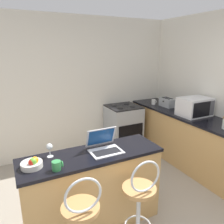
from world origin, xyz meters
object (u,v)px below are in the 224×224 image
at_px(toaster, 167,102).
at_px(wine_glass_short, 49,147).
at_px(stove_range, 123,127).
at_px(mug_green, 57,166).
at_px(fruit_bowl, 32,164).
at_px(mug_blue, 185,105).
at_px(mug_white, 154,102).
at_px(microwave, 195,107).
at_px(bar_stool_far, 139,206).
at_px(laptop, 104,145).

distance_m(toaster, wine_glass_short, 2.73).
bearing_deg(stove_range, mug_green, -134.00).
height_order(mug_green, fruit_bowl, fruit_bowl).
bearing_deg(mug_blue, mug_white, 127.73).
xyz_separation_m(microwave, stove_range, (-0.76, 1.10, -0.61)).
height_order(wine_glass_short, mug_green, wine_glass_short).
relative_size(wine_glass_short, mug_white, 1.47).
height_order(bar_stool_far, fruit_bowl, bar_stool_far).
bearing_deg(microwave, laptop, -164.91).
bearing_deg(mug_green, microwave, 15.82).
bearing_deg(mug_blue, bar_stool_far, -143.61).
bearing_deg(mug_green, wine_glass_short, 90.98).
xyz_separation_m(microwave, toaster, (-0.01, 0.68, -0.07)).
distance_m(microwave, mug_blue, 0.52).
height_order(bar_stool_far, mug_blue, bar_stool_far).
xyz_separation_m(fruit_bowl, mug_white, (2.57, 1.51, 0.01)).
relative_size(laptop, wine_glass_short, 2.34).
xyz_separation_m(laptop, fruit_bowl, (-0.77, -0.04, -0.02)).
height_order(laptop, mug_blue, laptop).
relative_size(bar_stool_far, mug_blue, 9.68).
bearing_deg(wine_glass_short, fruit_bowl, -143.04).
bearing_deg(stove_range, microwave, -55.17).
xyz_separation_m(toaster, mug_white, (-0.13, 0.26, -0.03)).
bearing_deg(microwave, fruit_bowl, -168.22).
relative_size(stove_range, wine_glass_short, 6.13).
xyz_separation_m(mug_blue, wine_glass_short, (-2.75, -0.87, 0.06)).
xyz_separation_m(toaster, stove_range, (-0.75, 0.41, -0.54)).
bearing_deg(toaster, stove_range, 151.12).
bearing_deg(wine_glass_short, microwave, 9.43).
bearing_deg(fruit_bowl, mug_white, 30.43).
xyz_separation_m(bar_stool_far, mug_blue, (2.03, 1.50, 0.47)).
bearing_deg(laptop, mug_blue, 24.05).
height_order(bar_stool_far, microwave, microwave).
bearing_deg(wine_glass_short, laptop, -10.34).
bearing_deg(laptop, wine_glass_short, 169.66).
bearing_deg(mug_green, fruit_bowl, 144.12).
height_order(toaster, mug_green, toaster).
distance_m(toaster, fruit_bowl, 2.97).
height_order(toaster, mug_blue, toaster).
bearing_deg(microwave, mug_white, 98.48).
xyz_separation_m(bar_stool_far, microwave, (1.79, 1.05, 0.58)).
distance_m(microwave, mug_green, 2.61).
height_order(laptop, toaster, laptop).
distance_m(fruit_bowl, mug_white, 2.98).
bearing_deg(microwave, stove_range, 124.83).
height_order(stove_range, fruit_bowl, fruit_bowl).
relative_size(laptop, fruit_bowl, 1.72).
height_order(microwave, wine_glass_short, microwave).
height_order(laptop, fruit_bowl, laptop).
bearing_deg(laptop, microwave, 15.09).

